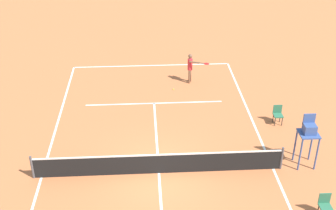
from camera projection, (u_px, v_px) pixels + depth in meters
ground_plane at (159, 173)px, 18.66m from camera, size 60.00×60.00×0.00m
court_lines at (159, 173)px, 18.66m from camera, size 9.82×21.94×0.01m
tennis_net at (159, 163)px, 18.42m from camera, size 10.42×0.10×1.07m
player_serving at (191, 66)px, 25.53m from camera, size 1.21×0.93×1.78m
tennis_ball at (173, 89)px, 25.23m from camera, size 0.07×0.07×0.07m
umpire_chair at (309, 133)px, 18.40m from camera, size 0.80×0.80×2.41m
courtside_chair_near at (325, 205)px, 16.19m from camera, size 0.44×0.46×0.95m
courtside_chair_mid at (278, 114)px, 21.87m from camera, size 0.44×0.46×0.95m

